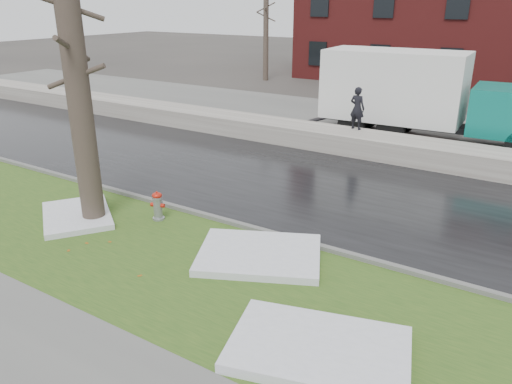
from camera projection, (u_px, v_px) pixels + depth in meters
The scene contains 16 objects.
ground at pixel (213, 243), 11.61m from camera, with size 120.00×120.00×0.00m, color #47423D.
verge at pixel (177, 264), 10.61m from camera, with size 60.00×4.50×0.04m, color #274B19.
sidewalk at pixel (16, 366), 7.66m from camera, with size 60.00×3.00×0.05m, color slate.
road at pixel (302, 185), 15.14m from camera, with size 60.00×7.00×0.03m, color black.
parking_lot at pixel (392, 128), 21.83m from camera, with size 60.00×9.00×0.03m, color slate.
curb at pixel (237, 225), 12.37m from camera, with size 60.00×0.15×0.14m, color slate.
snowbank at pixel (355, 143), 18.32m from camera, with size 60.00×1.60×0.75m, color #B2AEA2.
bg_tree_left at pixel (266, 30), 33.72m from camera, with size 1.40×1.62×6.50m.
bg_tree_center at pixel (372, 30), 33.87m from camera, with size 1.40×1.62×6.50m.
fire_hydrant at pixel (158, 205), 12.59m from camera, with size 0.38×0.35×0.77m.
tree at pixel (77, 80), 11.42m from camera, with size 1.37×1.56×7.01m.
box_truck at pixel (421, 94), 19.44m from camera, with size 10.39×2.83×3.45m.
worker at pixel (357, 108), 18.39m from camera, with size 0.57×0.38×1.57m, color black.
snow_patch_near at pixel (259, 255), 10.81m from camera, with size 2.60×2.00×0.16m, color silver.
snow_patch_far at pixel (77, 215), 12.79m from camera, with size 2.20×1.60×0.14m, color silver.
snow_patch_side at pixel (318, 349), 7.87m from camera, with size 2.80×1.80×0.18m, color silver.
Camera 1 is at (6.43, -8.23, 5.29)m, focal length 35.00 mm.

